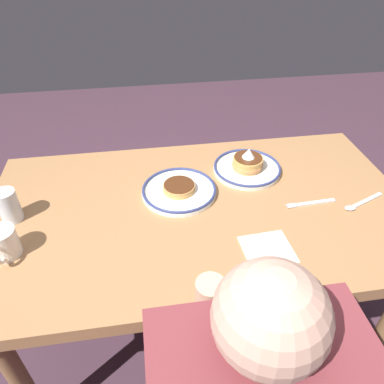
{
  "coord_description": "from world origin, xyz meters",
  "views": [
    {
      "loc": [
        0.18,
        0.96,
        1.55
      ],
      "look_at": [
        0.02,
        -0.05,
        0.76
      ],
      "focal_mm": 33.82,
      "sensor_mm": 36.0,
      "label": 1
    }
  ],
  "objects_px": {
    "paper_napkin": "(268,249)",
    "fork_near": "(311,203)",
    "plate_near_main": "(179,190)",
    "tea_spoon": "(359,204)",
    "coffee_mug": "(3,243)",
    "plate_center_pancakes": "(247,166)",
    "drinking_glass": "(9,207)"
  },
  "relations": [
    {
      "from": "fork_near",
      "to": "coffee_mug",
      "type": "bearing_deg",
      "value": 4.96
    },
    {
      "from": "drinking_glass",
      "to": "tea_spoon",
      "type": "relative_size",
      "value": 0.65
    },
    {
      "from": "plate_near_main",
      "to": "drinking_glass",
      "type": "bearing_deg",
      "value": 5.54
    },
    {
      "from": "fork_near",
      "to": "tea_spoon",
      "type": "distance_m",
      "value": 0.17
    },
    {
      "from": "paper_napkin",
      "to": "fork_near",
      "type": "bearing_deg",
      "value": -139.26
    },
    {
      "from": "tea_spoon",
      "to": "paper_napkin",
      "type": "bearing_deg",
      "value": 22.21
    },
    {
      "from": "drinking_glass",
      "to": "fork_near",
      "type": "distance_m",
      "value": 1.03
    },
    {
      "from": "tea_spoon",
      "to": "plate_near_main",
      "type": "bearing_deg",
      "value": -14.85
    },
    {
      "from": "plate_near_main",
      "to": "paper_napkin",
      "type": "bearing_deg",
      "value": 125.9
    },
    {
      "from": "fork_near",
      "to": "tea_spoon",
      "type": "xyz_separation_m",
      "value": [
        -0.17,
        0.03,
        0.0
      ]
    },
    {
      "from": "plate_near_main",
      "to": "coffee_mug",
      "type": "height_order",
      "value": "coffee_mug"
    },
    {
      "from": "plate_near_main",
      "to": "tea_spoon",
      "type": "distance_m",
      "value": 0.64
    },
    {
      "from": "coffee_mug",
      "to": "drinking_glass",
      "type": "bearing_deg",
      "value": -83.05
    },
    {
      "from": "coffee_mug",
      "to": "drinking_glass",
      "type": "relative_size",
      "value": 1.05
    },
    {
      "from": "plate_near_main",
      "to": "plate_center_pancakes",
      "type": "distance_m",
      "value": 0.3
    },
    {
      "from": "plate_near_main",
      "to": "paper_napkin",
      "type": "distance_m",
      "value": 0.4
    },
    {
      "from": "tea_spoon",
      "to": "coffee_mug",
      "type": "bearing_deg",
      "value": 2.7
    },
    {
      "from": "plate_center_pancakes",
      "to": "drinking_glass",
      "type": "relative_size",
      "value": 2.33
    },
    {
      "from": "paper_napkin",
      "to": "fork_near",
      "type": "height_order",
      "value": "fork_near"
    },
    {
      "from": "drinking_glass",
      "to": "paper_napkin",
      "type": "bearing_deg",
      "value": 161.64
    },
    {
      "from": "plate_center_pancakes",
      "to": "fork_near",
      "type": "bearing_deg",
      "value": 125.68
    },
    {
      "from": "plate_near_main",
      "to": "drinking_glass",
      "type": "xyz_separation_m",
      "value": [
        0.57,
        0.06,
        0.04
      ]
    },
    {
      "from": "paper_napkin",
      "to": "fork_near",
      "type": "relative_size",
      "value": 0.81
    },
    {
      "from": "plate_near_main",
      "to": "fork_near",
      "type": "relative_size",
      "value": 1.48
    },
    {
      "from": "coffee_mug",
      "to": "fork_near",
      "type": "xyz_separation_m",
      "value": [
        -1.01,
        -0.09,
        -0.05
      ]
    },
    {
      "from": "drinking_glass",
      "to": "paper_napkin",
      "type": "relative_size",
      "value": 0.77
    },
    {
      "from": "paper_napkin",
      "to": "plate_center_pancakes",
      "type": "bearing_deg",
      "value": -97.0
    },
    {
      "from": "plate_near_main",
      "to": "coffee_mug",
      "type": "distance_m",
      "value": 0.6
    },
    {
      "from": "drinking_glass",
      "to": "tea_spoon",
      "type": "bearing_deg",
      "value": 174.77
    },
    {
      "from": "plate_near_main",
      "to": "plate_center_pancakes",
      "type": "height_order",
      "value": "plate_center_pancakes"
    },
    {
      "from": "drinking_glass",
      "to": "plate_near_main",
      "type": "bearing_deg",
      "value": -174.46
    },
    {
      "from": "fork_near",
      "to": "tea_spoon",
      "type": "height_order",
      "value": "tea_spoon"
    }
  ]
}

